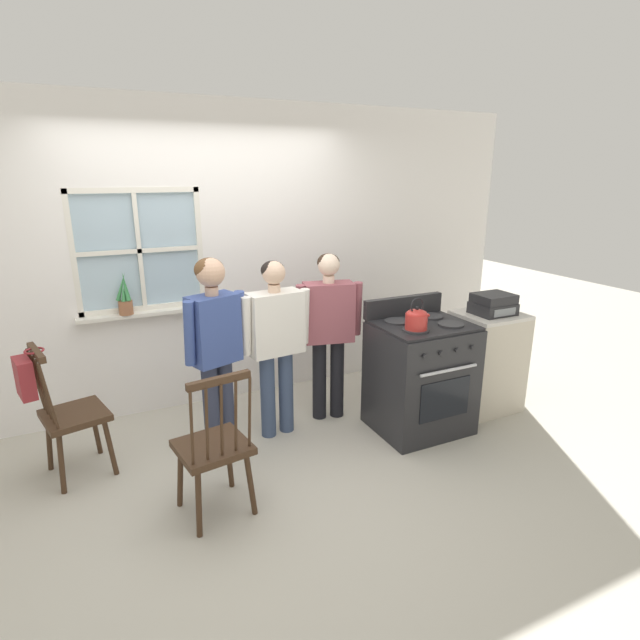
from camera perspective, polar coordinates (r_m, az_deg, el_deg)
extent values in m
plane|color=#B2AD9E|center=(3.81, -6.23, -16.86)|extent=(16.00, 16.00, 0.00)
cube|color=white|center=(5.17, 4.74, 8.24)|extent=(3.26, 0.06, 2.70)
cube|color=white|center=(4.73, -18.80, -4.40)|extent=(1.05, 0.06, 0.95)
cube|color=white|center=(4.45, -21.12, 18.65)|extent=(1.05, 0.06, 0.73)
cube|color=silver|center=(4.52, -19.20, 0.71)|extent=(1.11, 0.10, 0.03)
cube|color=#9EB7C6|center=(4.50, -19.98, 7.48)|extent=(0.99, 0.01, 0.97)
cube|color=silver|center=(4.47, -19.94, 7.43)|extent=(0.04, 0.02, 1.03)
cube|color=silver|center=(4.47, -19.94, 7.43)|extent=(1.05, 0.02, 0.04)
cube|color=silver|center=(4.45, -26.40, 6.66)|extent=(0.04, 0.03, 1.03)
cube|color=silver|center=(4.55, -13.58, 8.09)|extent=(0.04, 0.03, 1.03)
cube|color=silver|center=(4.43, -20.57, 13.74)|extent=(1.05, 0.03, 0.04)
cube|color=silver|center=(4.57, -19.33, 1.32)|extent=(1.05, 0.03, 0.04)
cube|color=#3D2819|center=(3.96, -26.21, -9.74)|extent=(0.49, 0.51, 0.04)
cylinder|color=#3D2819|center=(3.95, -22.84, -13.26)|extent=(0.08, 0.07, 0.44)
cylinder|color=#3D2819|center=(4.24, -24.26, -11.30)|extent=(0.07, 0.08, 0.44)
cylinder|color=#3D2819|center=(3.89, -27.44, -14.35)|extent=(0.07, 0.08, 0.44)
cylinder|color=#3D2819|center=(4.19, -28.54, -12.27)|extent=(0.08, 0.07, 0.44)
cylinder|color=#3D2819|center=(3.67, -28.56, -7.88)|extent=(0.07, 0.03, 0.49)
cylinder|color=#3D2819|center=(3.75, -28.85, -7.40)|extent=(0.07, 0.03, 0.49)
cylinder|color=#3D2819|center=(3.84, -29.13, -6.95)|extent=(0.07, 0.03, 0.49)
cylinder|color=#3D2819|center=(3.92, -29.40, -6.51)|extent=(0.07, 0.03, 0.49)
cylinder|color=#3D2819|center=(4.00, -29.66, -6.09)|extent=(0.07, 0.03, 0.49)
cube|color=#3D2819|center=(3.75, -29.69, -3.25)|extent=(0.13, 0.38, 0.04)
cube|color=#3D2819|center=(3.26, -12.16, -14.00)|extent=(0.48, 0.46, 0.04)
cylinder|color=#3D2819|center=(3.57, -10.33, -15.50)|extent=(0.07, 0.08, 0.44)
cylinder|color=#3D2819|center=(3.47, -15.68, -16.87)|extent=(0.08, 0.07, 0.44)
cylinder|color=#3D2819|center=(3.32, -7.94, -18.04)|extent=(0.08, 0.07, 0.44)
cylinder|color=#3D2819|center=(3.22, -13.69, -19.66)|extent=(0.07, 0.08, 0.44)
cylinder|color=#3D2819|center=(3.07, -8.05, -10.59)|extent=(0.03, 0.07, 0.49)
cylinder|color=#3D2819|center=(3.04, -9.60, -10.99)|extent=(0.03, 0.07, 0.49)
cylinder|color=#3D2819|center=(3.00, -11.18, -11.38)|extent=(0.03, 0.07, 0.49)
cylinder|color=#3D2819|center=(2.98, -12.80, -11.78)|extent=(0.03, 0.07, 0.49)
cylinder|color=#3D2819|center=(2.95, -14.46, -12.17)|extent=(0.03, 0.07, 0.49)
cube|color=#3D2819|center=(2.89, -11.47, -6.79)|extent=(0.38, 0.10, 0.04)
cylinder|color=#2D3347|center=(3.93, -12.31, -9.91)|extent=(0.12, 0.12, 0.73)
cylinder|color=#2D3347|center=(4.00, -10.66, -9.35)|extent=(0.12, 0.12, 0.73)
cube|color=#384C8E|center=(3.74, -12.02, -1.04)|extent=(0.40, 0.32, 0.51)
cylinder|color=#384C8E|center=(3.61, -14.71, -1.51)|extent=(0.11, 0.13, 0.48)
cylinder|color=#384C8E|center=(3.83, -9.19, -0.14)|extent=(0.11, 0.13, 0.48)
cylinder|color=tan|center=(3.66, -12.29, 3.25)|extent=(0.10, 0.10, 0.06)
sphere|color=tan|center=(3.64, -12.42, 5.32)|extent=(0.21, 0.21, 0.21)
ellipsoid|color=brown|center=(3.64, -12.56, 5.64)|extent=(0.21, 0.21, 0.17)
cylinder|color=#384766|center=(4.11, -5.99, -8.59)|extent=(0.12, 0.12, 0.71)
cylinder|color=#384766|center=(4.17, -3.91, -8.11)|extent=(0.12, 0.12, 0.71)
cube|color=white|center=(3.92, -5.16, -0.33)|extent=(0.45, 0.25, 0.50)
cylinder|color=white|center=(3.80, -8.45, -0.70)|extent=(0.09, 0.12, 0.46)
cylinder|color=white|center=(4.02, -1.80, 0.41)|extent=(0.09, 0.12, 0.46)
cylinder|color=beige|center=(3.85, -5.26, 3.64)|extent=(0.10, 0.10, 0.06)
sphere|color=beige|center=(3.83, -5.31, 5.40)|extent=(0.18, 0.18, 0.18)
ellipsoid|color=black|center=(3.84, -5.42, 5.68)|extent=(0.18, 0.18, 0.15)
cylinder|color=black|center=(4.38, -0.08, -6.83)|extent=(0.12, 0.12, 0.71)
cylinder|color=black|center=(4.41, 1.95, -6.64)|extent=(0.12, 0.12, 0.71)
cube|color=#934C56|center=(4.19, 0.98, 0.92)|extent=(0.45, 0.30, 0.50)
cylinder|color=#934C56|center=(4.12, -2.26, 0.91)|extent=(0.10, 0.12, 0.47)
cylinder|color=#934C56|center=(4.23, 4.27, 1.30)|extent=(0.10, 0.12, 0.47)
cylinder|color=beige|center=(4.12, 1.00, 4.68)|extent=(0.10, 0.10, 0.06)
sphere|color=beige|center=(4.10, 1.01, 6.34)|extent=(0.18, 0.18, 0.18)
ellipsoid|color=#332319|center=(4.11, 0.96, 6.60)|extent=(0.19, 0.19, 0.15)
cube|color=#232326|center=(4.25, 11.38, -6.53)|extent=(0.75, 0.64, 0.90)
cube|color=black|center=(4.09, 11.75, -0.57)|extent=(0.74, 0.61, 0.02)
cylinder|color=#2D2D30|center=(3.89, 10.89, -1.13)|extent=(0.20, 0.20, 0.02)
cylinder|color=#2D2D30|center=(4.10, 14.73, -0.50)|extent=(0.20, 0.20, 0.02)
cylinder|color=#2D2D30|center=(4.09, 8.80, -0.16)|extent=(0.20, 0.20, 0.02)
cylinder|color=#2D2D30|center=(4.29, 12.55, 0.40)|extent=(0.20, 0.20, 0.02)
cube|color=#232326|center=(4.29, 9.51, 1.63)|extent=(0.75, 0.06, 0.16)
cube|color=black|center=(4.04, 14.09, -8.80)|extent=(0.47, 0.01, 0.32)
cylinder|color=silver|center=(3.93, 14.54, -5.59)|extent=(0.53, 0.02, 0.02)
cylinder|color=#232326|center=(3.75, 11.91, -4.11)|extent=(0.04, 0.02, 0.04)
cylinder|color=#232326|center=(3.84, 13.71, -3.74)|extent=(0.04, 0.02, 0.04)
cylinder|color=#232326|center=(3.93, 15.42, -3.38)|extent=(0.04, 0.02, 0.04)
cylinder|color=#232326|center=(4.03, 17.05, -3.04)|extent=(0.04, 0.02, 0.04)
cylinder|color=red|center=(3.87, 10.95, -0.16)|extent=(0.17, 0.17, 0.12)
ellipsoid|color=red|center=(3.86, 11.00, 0.69)|extent=(0.16, 0.16, 0.07)
sphere|color=black|center=(3.85, 11.03, 1.34)|extent=(0.03, 0.03, 0.03)
cylinder|color=red|center=(3.92, 11.92, 0.24)|extent=(0.08, 0.03, 0.07)
torus|color=black|center=(3.84, 11.05, 1.62)|extent=(0.12, 0.01, 0.12)
cylinder|color=#935B3D|center=(4.48, -21.30, 1.33)|extent=(0.11, 0.11, 0.12)
cylinder|color=#33261C|center=(4.47, -21.37, 1.96)|extent=(0.10, 0.10, 0.01)
cone|color=#388447|center=(4.44, -21.35, 3.63)|extent=(0.07, 0.05, 0.25)
cone|color=#388447|center=(4.47, -21.48, 2.74)|extent=(0.04, 0.06, 0.11)
cone|color=#388447|center=(4.44, -21.76, 3.58)|extent=(0.11, 0.05, 0.25)
cone|color=#388447|center=(4.43, -21.57, 2.86)|extent=(0.05, 0.05, 0.14)
cone|color=#388447|center=(4.43, -21.34, 3.18)|extent=(0.06, 0.07, 0.19)
cube|color=maroon|center=(3.79, -30.69, -5.73)|extent=(0.14, 0.24, 0.26)
torus|color=maroon|center=(3.74, -29.87, -3.07)|extent=(0.15, 0.15, 0.01)
cube|color=beige|center=(4.78, 18.39, -4.64)|extent=(0.55, 0.50, 0.87)
cube|color=beige|center=(4.64, 18.89, 0.55)|extent=(0.55, 0.50, 0.03)
cube|color=#232326|center=(4.61, 19.14, 1.27)|extent=(0.34, 0.28, 0.10)
cube|color=#232326|center=(4.59, 19.24, 2.35)|extent=(0.32, 0.27, 0.08)
cube|color=gray|center=(4.51, 20.39, 0.83)|extent=(0.24, 0.01, 0.06)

